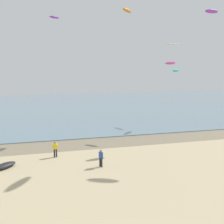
{
  "coord_description": "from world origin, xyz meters",
  "views": [
    {
      "loc": [
        -2.53,
        -10.02,
        9.27
      ],
      "look_at": [
        3.67,
        11.92,
        5.81
      ],
      "focal_mm": 45.22,
      "sensor_mm": 36.0,
      "label": 1
    }
  ],
  "objects_px": {
    "person_far_down_beach": "(55,149)",
    "kite_aloft_0": "(211,11)",
    "kite_aloft_4": "(127,10)",
    "kite_aloft_9": "(173,44)",
    "person_nearest_camera": "(101,158)",
    "kite_aloft_1": "(170,63)",
    "kite_aloft_2": "(54,17)",
    "kite_aloft_8": "(176,71)",
    "grounded_kite": "(4,166)"
  },
  "relations": [
    {
      "from": "person_far_down_beach",
      "to": "kite_aloft_0",
      "type": "relative_size",
      "value": 0.78
    },
    {
      "from": "person_far_down_beach",
      "to": "kite_aloft_0",
      "type": "xyz_separation_m",
      "value": [
        20.56,
        3.37,
        15.74
      ]
    },
    {
      "from": "kite_aloft_4",
      "to": "kite_aloft_9",
      "type": "xyz_separation_m",
      "value": [
        6.15,
        -2.24,
        -4.73
      ]
    },
    {
      "from": "kite_aloft_0",
      "to": "kite_aloft_9",
      "type": "distance_m",
      "value": 6.5
    },
    {
      "from": "person_nearest_camera",
      "to": "kite_aloft_9",
      "type": "distance_m",
      "value": 21.36
    },
    {
      "from": "person_nearest_camera",
      "to": "kite_aloft_0",
      "type": "bearing_deg",
      "value": 24.75
    },
    {
      "from": "kite_aloft_1",
      "to": "kite_aloft_0",
      "type": "bearing_deg",
      "value": -19.84
    },
    {
      "from": "person_far_down_beach",
      "to": "kite_aloft_2",
      "type": "height_order",
      "value": "kite_aloft_2"
    },
    {
      "from": "person_far_down_beach",
      "to": "kite_aloft_4",
      "type": "height_order",
      "value": "kite_aloft_4"
    },
    {
      "from": "person_nearest_camera",
      "to": "kite_aloft_8",
      "type": "relative_size",
      "value": 0.69
    },
    {
      "from": "person_far_down_beach",
      "to": "kite_aloft_1",
      "type": "relative_size",
      "value": 0.72
    },
    {
      "from": "kite_aloft_9",
      "to": "grounded_kite",
      "type": "bearing_deg",
      "value": -109.89
    },
    {
      "from": "kite_aloft_4",
      "to": "kite_aloft_8",
      "type": "xyz_separation_m",
      "value": [
        8.82,
        1.56,
        -8.4
      ]
    },
    {
      "from": "grounded_kite",
      "to": "kite_aloft_4",
      "type": "relative_size",
      "value": 0.92
    },
    {
      "from": "person_far_down_beach",
      "to": "grounded_kite",
      "type": "relative_size",
      "value": 0.66
    },
    {
      "from": "person_far_down_beach",
      "to": "kite_aloft_9",
      "type": "distance_m",
      "value": 22.26
    },
    {
      "from": "kite_aloft_2",
      "to": "kite_aloft_9",
      "type": "bearing_deg",
      "value": -78.75
    },
    {
      "from": "kite_aloft_0",
      "to": "kite_aloft_1",
      "type": "distance_m",
      "value": 13.08
    },
    {
      "from": "kite_aloft_1",
      "to": "kite_aloft_8",
      "type": "xyz_separation_m",
      "value": [
        -0.83,
        -3.58,
        -1.25
      ]
    },
    {
      "from": "kite_aloft_4",
      "to": "kite_aloft_8",
      "type": "relative_size",
      "value": 1.13
    },
    {
      "from": "kite_aloft_0",
      "to": "kite_aloft_9",
      "type": "xyz_separation_m",
      "value": [
        -3.23,
        4.06,
        -3.91
      ]
    },
    {
      "from": "kite_aloft_4",
      "to": "kite_aloft_9",
      "type": "bearing_deg",
      "value": -73.61
    },
    {
      "from": "kite_aloft_2",
      "to": "kite_aloft_8",
      "type": "distance_m",
      "value": 22.29
    },
    {
      "from": "person_nearest_camera",
      "to": "kite_aloft_1",
      "type": "distance_m",
      "value": 27.17
    },
    {
      "from": "kite_aloft_1",
      "to": "kite_aloft_4",
      "type": "relative_size",
      "value": 0.84
    },
    {
      "from": "grounded_kite",
      "to": "kite_aloft_0",
      "type": "bearing_deg",
      "value": 148.97
    },
    {
      "from": "grounded_kite",
      "to": "kite_aloft_2",
      "type": "bearing_deg",
      "value": -150.19
    },
    {
      "from": "person_far_down_beach",
      "to": "kite_aloft_4",
      "type": "distance_m",
      "value": 22.2
    },
    {
      "from": "person_far_down_beach",
      "to": "kite_aloft_2",
      "type": "relative_size",
      "value": 0.81
    },
    {
      "from": "person_nearest_camera",
      "to": "kite_aloft_4",
      "type": "relative_size",
      "value": 0.61
    },
    {
      "from": "kite_aloft_0",
      "to": "kite_aloft_2",
      "type": "xyz_separation_m",
      "value": [
        -18.58,
        17.48,
        1.35
      ]
    },
    {
      "from": "kite_aloft_2",
      "to": "kite_aloft_8",
      "type": "relative_size",
      "value": 0.85
    },
    {
      "from": "kite_aloft_1",
      "to": "kite_aloft_9",
      "type": "bearing_deg",
      "value": -43.87
    },
    {
      "from": "person_nearest_camera",
      "to": "kite_aloft_0",
      "type": "distance_m",
      "value": 24.13
    },
    {
      "from": "grounded_kite",
      "to": "kite_aloft_0",
      "type": "distance_m",
      "value": 30.85
    },
    {
      "from": "person_nearest_camera",
      "to": "person_far_down_beach",
      "type": "height_order",
      "value": "same"
    },
    {
      "from": "kite_aloft_4",
      "to": "kite_aloft_2",
      "type": "bearing_deg",
      "value": 75.86
    },
    {
      "from": "person_far_down_beach",
      "to": "kite_aloft_8",
      "type": "xyz_separation_m",
      "value": [
        20.0,
        11.23,
        8.16
      ]
    },
    {
      "from": "person_far_down_beach",
      "to": "kite_aloft_8",
      "type": "height_order",
      "value": "kite_aloft_8"
    },
    {
      "from": "kite_aloft_1",
      "to": "kite_aloft_9",
      "type": "distance_m",
      "value": 8.52
    },
    {
      "from": "kite_aloft_4",
      "to": "kite_aloft_1",
      "type": "bearing_deg",
      "value": -25.56
    },
    {
      "from": "kite_aloft_9",
      "to": "kite_aloft_4",
      "type": "bearing_deg",
      "value": -153.42
    },
    {
      "from": "person_far_down_beach",
      "to": "kite_aloft_2",
      "type": "bearing_deg",
      "value": 84.57
    },
    {
      "from": "kite_aloft_9",
      "to": "kite_aloft_0",
      "type": "bearing_deg",
      "value": -4.94
    },
    {
      "from": "kite_aloft_0",
      "to": "kite_aloft_1",
      "type": "relative_size",
      "value": 0.93
    },
    {
      "from": "grounded_kite",
      "to": "person_far_down_beach",
      "type": "bearing_deg",
      "value": 161.12
    },
    {
      "from": "grounded_kite",
      "to": "kite_aloft_1",
      "type": "xyz_separation_m",
      "value": [
        25.78,
        17.08,
        10.07
      ]
    },
    {
      "from": "kite_aloft_0",
      "to": "kite_aloft_1",
      "type": "xyz_separation_m",
      "value": [
        0.27,
        11.44,
        -6.33
      ]
    },
    {
      "from": "kite_aloft_2",
      "to": "kite_aloft_4",
      "type": "distance_m",
      "value": 14.48
    },
    {
      "from": "kite_aloft_0",
      "to": "kite_aloft_8",
      "type": "height_order",
      "value": "kite_aloft_0"
    }
  ]
}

